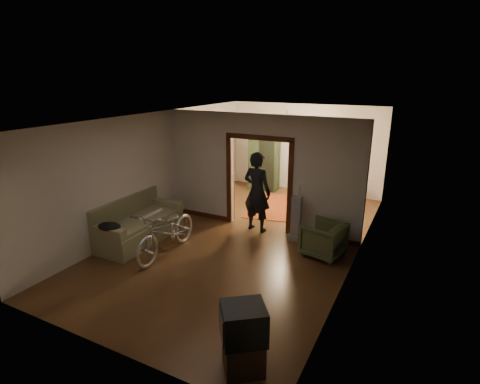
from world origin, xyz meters
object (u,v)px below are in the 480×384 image
Objects in this scene: armchair at (323,239)px; person at (257,192)px; desk at (329,185)px; sofa at (139,220)px; locker at (264,161)px; bicycle at (167,231)px.

person is at bearing -96.36° from armchair.
sofa is at bearing -116.08° from desk.
locker is (-1.23, 3.26, -0.03)m from person.
person is 3.50m from desk.
bicycle is 5.75m from desk.
armchair is 2.00m from person.
sofa is 1.09× the size of bicycle.
sofa is at bearing -61.59° from armchair.
sofa is 1.09× the size of person.
bicycle is at bearing -97.68° from locker.
bicycle is at bearing 67.81° from person.
desk reaches higher than armchair.
sofa is 4.14m from armchair.
sofa is at bearing -109.08° from locker.
sofa is 5.13m from locker.
armchair is at bearing -60.43° from locker.
locker is 1.73× the size of desk.
sofa is 2.64× the size of armchair.
armchair is at bearing 15.09° from sofa.
armchair is 4.03m from desk.
armchair is 0.41× the size of person.
person is 1.03× the size of locker.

